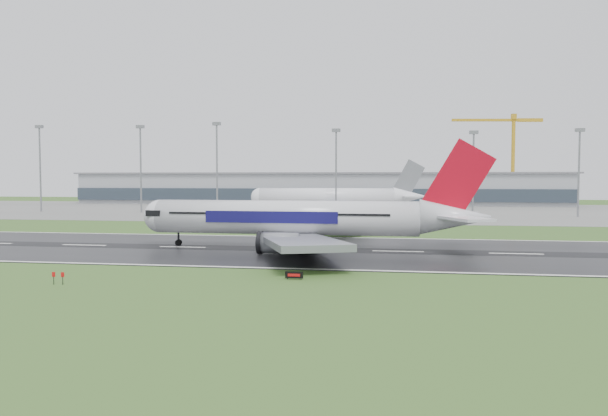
# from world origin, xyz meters

# --- Properties ---
(ground) EXTENTS (520.00, 520.00, 0.00)m
(ground) POSITION_xyz_m (0.00, 0.00, 0.00)
(ground) COLOR #30551F
(ground) RESTS_ON ground
(runway) EXTENTS (400.00, 45.00, 0.10)m
(runway) POSITION_xyz_m (0.00, 0.00, 0.05)
(runway) COLOR black
(runway) RESTS_ON ground
(apron) EXTENTS (400.00, 130.00, 0.08)m
(apron) POSITION_xyz_m (0.00, 125.00, 0.04)
(apron) COLOR slate
(apron) RESTS_ON ground
(terminal) EXTENTS (240.00, 36.00, 15.00)m
(terminal) POSITION_xyz_m (0.00, 185.00, 7.50)
(terminal) COLOR gray
(terminal) RESTS_ON ground
(main_airliner) EXTENTS (65.10, 62.07, 19.03)m
(main_airliner) POSITION_xyz_m (23.82, 2.10, 9.61)
(main_airliner) COLOR silver
(main_airliner) RESTS_ON runway
(parked_airliner) EXTENTS (70.35, 66.33, 19.00)m
(parked_airliner) POSITION_xyz_m (17.19, 107.19, 9.58)
(parked_airliner) COLOR white
(parked_airliner) RESTS_ON apron
(tower_crane) EXTENTS (45.66, 9.66, 45.17)m
(tower_crane) POSITION_xyz_m (98.49, 200.00, 22.58)
(tower_crane) COLOR gold
(tower_crane) RESTS_ON ground
(runway_sign) EXTENTS (2.27, 0.96, 1.04)m
(runway_sign) POSITION_xyz_m (26.58, -29.93, 0.52)
(runway_sign) COLOR black
(runway_sign) RESTS_ON ground
(floodmast_0) EXTENTS (0.64, 0.64, 32.20)m
(floodmast_0) POSITION_xyz_m (-96.07, 100.00, 16.10)
(floodmast_0) COLOR gray
(floodmast_0) RESTS_ON ground
(floodmast_1) EXTENTS (0.64, 0.64, 31.61)m
(floodmast_1) POSITION_xyz_m (-54.80, 100.00, 15.80)
(floodmast_1) COLOR gray
(floodmast_1) RESTS_ON ground
(floodmast_2) EXTENTS (0.64, 0.64, 32.27)m
(floodmast_2) POSITION_xyz_m (-25.12, 100.00, 16.14)
(floodmast_2) COLOR gray
(floodmast_2) RESTS_ON ground
(floodmast_3) EXTENTS (0.64, 0.64, 29.30)m
(floodmast_3) POSITION_xyz_m (18.77, 100.00, 14.65)
(floodmast_3) COLOR gray
(floodmast_3) RESTS_ON ground
(floodmast_4) EXTENTS (0.64, 0.64, 28.01)m
(floodmast_4) POSITION_xyz_m (65.89, 100.00, 14.01)
(floodmast_4) COLOR gray
(floodmast_4) RESTS_ON ground
(floodmast_5) EXTENTS (0.64, 0.64, 28.35)m
(floodmast_5) POSITION_xyz_m (99.91, 100.00, 14.18)
(floodmast_5) COLOR gray
(floodmast_5) RESTS_ON ground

